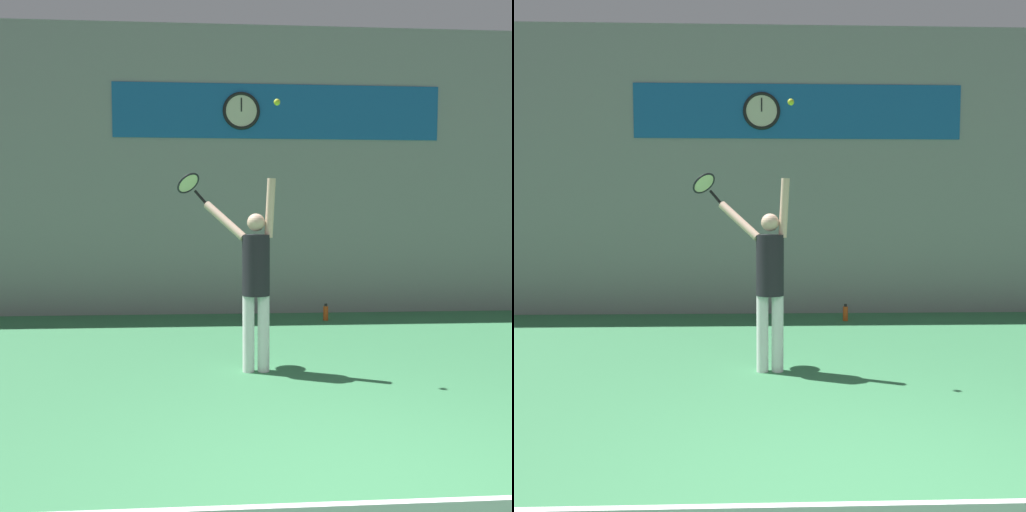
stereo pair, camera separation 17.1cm
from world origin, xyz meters
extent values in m
cube|color=gray|center=(0.00, 6.25, 2.50)|extent=(18.00, 0.10, 5.00)
cube|color=#195B9E|center=(0.00, 6.19, 3.54)|extent=(5.67, 0.02, 0.93)
cylinder|color=beige|center=(-0.64, 6.17, 3.54)|extent=(0.59, 0.02, 0.59)
torus|color=black|center=(-0.64, 6.17, 3.54)|extent=(0.64, 0.06, 0.64)
cube|color=black|center=(-0.64, 6.16, 3.64)|extent=(0.02, 0.01, 0.23)
cylinder|color=white|center=(-0.68, 2.79, 0.42)|extent=(0.13, 0.13, 0.84)
cylinder|color=white|center=(-0.51, 2.79, 0.42)|extent=(0.13, 0.13, 0.84)
cylinder|color=black|center=(-0.60, 2.79, 1.17)|extent=(0.30, 0.30, 0.66)
sphere|color=beige|center=(-0.60, 2.79, 1.63)|extent=(0.19, 0.19, 0.19)
cylinder|color=beige|center=(-0.45, 2.78, 1.79)|extent=(0.16, 0.15, 0.64)
cylinder|color=beige|center=(-0.93, 2.96, 1.65)|extent=(0.50, 0.43, 0.44)
cylinder|color=black|center=(-1.20, 3.18, 1.91)|extent=(0.18, 0.15, 0.18)
torus|color=black|center=(-1.35, 3.30, 2.09)|extent=(0.36, 0.37, 0.24)
cylinder|color=beige|center=(-1.35, 3.30, 2.09)|extent=(0.30, 0.31, 0.19)
sphere|color=#CCDB2D|center=(-0.38, 2.72, 2.89)|extent=(0.07, 0.07, 0.07)
cylinder|color=#D84C19|center=(0.74, 5.53, 0.12)|extent=(0.08, 0.08, 0.23)
cylinder|color=black|center=(0.74, 5.53, 0.26)|extent=(0.05, 0.05, 0.04)
camera|label=1|loc=(-0.93, -2.57, 1.66)|focal=35.00mm
camera|label=2|loc=(-0.76, -2.58, 1.66)|focal=35.00mm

